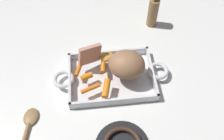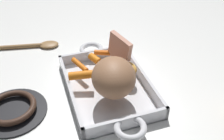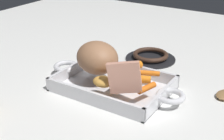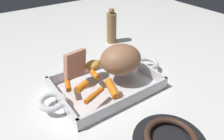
{
  "view_description": "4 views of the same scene",
  "coord_description": "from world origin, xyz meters",
  "px_view_note": "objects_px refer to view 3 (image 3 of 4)",
  "views": [
    {
      "loc": [
        0.05,
        0.51,
        0.79
      ],
      "look_at": [
        -0.0,
        0.0,
        0.07
      ],
      "focal_mm": 40.18,
      "sensor_mm": 36.0,
      "label": 1
    },
    {
      "loc": [
        -0.56,
        0.17,
        0.51
      ],
      "look_at": [
        0.0,
        -0.01,
        0.06
      ],
      "focal_mm": 43.28,
      "sensor_mm": 36.0,
      "label": 2
    },
    {
      "loc": [
        0.43,
        -0.69,
        0.43
      ],
      "look_at": [
        0.0,
        -0.01,
        0.07
      ],
      "focal_mm": 51.0,
      "sensor_mm": 36.0,
      "label": 3
    },
    {
      "loc": [
        0.28,
        0.43,
        0.41
      ],
      "look_at": [
        -0.01,
        0.01,
        0.07
      ],
      "focal_mm": 32.59,
      "sensor_mm": 36.0,
      "label": 4
    }
  ],
  "objects_px": {
    "potato_corner": "(103,82)",
    "stove_burner_rear": "(150,57)",
    "baby_carrot_long": "(148,73)",
    "baby_carrot_northeast": "(117,80)",
    "pork_roast": "(97,58)",
    "baby_carrot_southwest": "(143,79)",
    "roasting_dish": "(113,85)",
    "baby_carrot_center_right": "(133,67)",
    "roast_slice_thin": "(125,78)",
    "baby_carrot_short": "(147,88)"
  },
  "relations": [
    {
      "from": "roasting_dish",
      "to": "baby_carrot_long",
      "type": "bearing_deg",
      "value": 37.52
    },
    {
      "from": "roasting_dish",
      "to": "baby_carrot_short",
      "type": "bearing_deg",
      "value": -11.46
    },
    {
      "from": "baby_carrot_southwest",
      "to": "potato_corner",
      "type": "relative_size",
      "value": 0.73
    },
    {
      "from": "pork_roast",
      "to": "roast_slice_thin",
      "type": "bearing_deg",
      "value": -25.57
    },
    {
      "from": "roast_slice_thin",
      "to": "baby_carrot_long",
      "type": "relative_size",
      "value": 1.19
    },
    {
      "from": "roast_slice_thin",
      "to": "baby_carrot_long",
      "type": "height_order",
      "value": "roast_slice_thin"
    },
    {
      "from": "roast_slice_thin",
      "to": "potato_corner",
      "type": "xyz_separation_m",
      "value": [
        -0.06,
        -0.0,
        -0.03
      ]
    },
    {
      "from": "baby_carrot_short",
      "to": "baby_carrot_southwest",
      "type": "height_order",
      "value": "baby_carrot_southwest"
    },
    {
      "from": "pork_roast",
      "to": "baby_carrot_southwest",
      "type": "bearing_deg",
      "value": 4.82
    },
    {
      "from": "roasting_dish",
      "to": "baby_carrot_long",
      "type": "distance_m",
      "value": 0.1
    },
    {
      "from": "roast_slice_thin",
      "to": "stove_burner_rear",
      "type": "relative_size",
      "value": 0.47
    },
    {
      "from": "baby_carrot_southwest",
      "to": "baby_carrot_long",
      "type": "bearing_deg",
      "value": 102.96
    },
    {
      "from": "roast_slice_thin",
      "to": "baby_carrot_short",
      "type": "relative_size",
      "value": 1.45
    },
    {
      "from": "baby_carrot_short",
      "to": "potato_corner",
      "type": "bearing_deg",
      "value": -159.03
    },
    {
      "from": "baby_carrot_long",
      "to": "baby_carrot_center_right",
      "type": "bearing_deg",
      "value": 171.32
    },
    {
      "from": "baby_carrot_long",
      "to": "baby_carrot_northeast",
      "type": "height_order",
      "value": "baby_carrot_northeast"
    },
    {
      "from": "baby_carrot_center_right",
      "to": "potato_corner",
      "type": "bearing_deg",
      "value": -96.67
    },
    {
      "from": "roasting_dish",
      "to": "baby_carrot_northeast",
      "type": "relative_size",
      "value": 9.02
    },
    {
      "from": "pork_roast",
      "to": "roasting_dish",
      "type": "bearing_deg",
      "value": 0.93
    },
    {
      "from": "roast_slice_thin",
      "to": "potato_corner",
      "type": "distance_m",
      "value": 0.07
    },
    {
      "from": "pork_roast",
      "to": "stove_burner_rear",
      "type": "height_order",
      "value": "pork_roast"
    },
    {
      "from": "pork_roast",
      "to": "baby_carrot_northeast",
      "type": "height_order",
      "value": "pork_roast"
    },
    {
      "from": "baby_carrot_center_right",
      "to": "pork_roast",
      "type": "bearing_deg",
      "value": -138.71
    },
    {
      "from": "baby_carrot_center_right",
      "to": "baby_carrot_southwest",
      "type": "bearing_deg",
      "value": -41.26
    },
    {
      "from": "pork_roast",
      "to": "baby_carrot_northeast",
      "type": "distance_m",
      "value": 0.09
    },
    {
      "from": "pork_roast",
      "to": "baby_carrot_northeast",
      "type": "relative_size",
      "value": 2.73
    },
    {
      "from": "roasting_dish",
      "to": "baby_carrot_southwest",
      "type": "bearing_deg",
      "value": 7.16
    },
    {
      "from": "baby_carrot_long",
      "to": "stove_burner_rear",
      "type": "relative_size",
      "value": 0.4
    },
    {
      "from": "baby_carrot_short",
      "to": "baby_carrot_center_right",
      "type": "distance_m",
      "value": 0.13
    },
    {
      "from": "pork_roast",
      "to": "baby_carrot_short",
      "type": "xyz_separation_m",
      "value": [
        0.17,
        -0.02,
        -0.04
      ]
    },
    {
      "from": "baby_carrot_southwest",
      "to": "potato_corner",
      "type": "height_order",
      "value": "potato_corner"
    },
    {
      "from": "baby_carrot_long",
      "to": "baby_carrot_southwest",
      "type": "height_order",
      "value": "baby_carrot_southwest"
    },
    {
      "from": "baby_carrot_long",
      "to": "stove_burner_rear",
      "type": "height_order",
      "value": "baby_carrot_long"
    },
    {
      "from": "roast_slice_thin",
      "to": "baby_carrot_southwest",
      "type": "height_order",
      "value": "roast_slice_thin"
    },
    {
      "from": "baby_carrot_center_right",
      "to": "potato_corner",
      "type": "distance_m",
      "value": 0.13
    },
    {
      "from": "potato_corner",
      "to": "stove_burner_rear",
      "type": "distance_m",
      "value": 0.33
    },
    {
      "from": "baby_carrot_center_right",
      "to": "roasting_dish",
      "type": "bearing_deg",
      "value": -109.7
    },
    {
      "from": "stove_burner_rear",
      "to": "baby_carrot_long",
      "type": "bearing_deg",
      "value": -66.68
    },
    {
      "from": "roasting_dish",
      "to": "pork_roast",
      "type": "xyz_separation_m",
      "value": [
        -0.05,
        -0.0,
        0.07
      ]
    },
    {
      "from": "pork_roast",
      "to": "baby_carrot_long",
      "type": "distance_m",
      "value": 0.15
    },
    {
      "from": "baby_carrot_southwest",
      "to": "potato_corner",
      "type": "bearing_deg",
      "value": -136.41
    },
    {
      "from": "roast_slice_thin",
      "to": "baby_carrot_southwest",
      "type": "relative_size",
      "value": 2.04
    },
    {
      "from": "baby_carrot_short",
      "to": "baby_carrot_long",
      "type": "distance_m",
      "value": 0.09
    },
    {
      "from": "pork_roast",
      "to": "baby_carrot_center_right",
      "type": "distance_m",
      "value": 0.11
    },
    {
      "from": "baby_carrot_short",
      "to": "potato_corner",
      "type": "xyz_separation_m",
      "value": [
        -0.11,
        -0.04,
        0.01
      ]
    },
    {
      "from": "potato_corner",
      "to": "stove_burner_rear",
      "type": "relative_size",
      "value": 0.32
    },
    {
      "from": "potato_corner",
      "to": "stove_burner_rear",
      "type": "xyz_separation_m",
      "value": [
        -0.02,
        0.32,
        -0.04
      ]
    },
    {
      "from": "roasting_dish",
      "to": "baby_carrot_short",
      "type": "relative_size",
      "value": 7.49
    },
    {
      "from": "baby_carrot_southwest",
      "to": "stove_burner_rear",
      "type": "xyz_separation_m",
      "value": [
        -0.1,
        0.25,
        -0.04
      ]
    },
    {
      "from": "baby_carrot_long",
      "to": "baby_carrot_southwest",
      "type": "bearing_deg",
      "value": -77.04
    }
  ]
}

